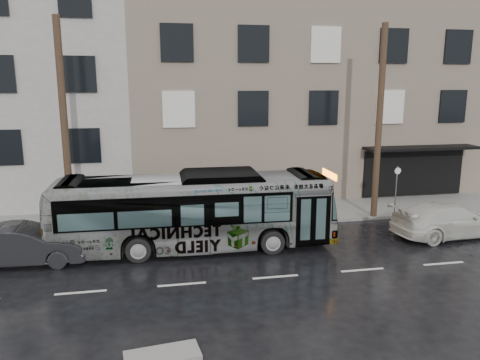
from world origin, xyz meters
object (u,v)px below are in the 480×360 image
(utility_pole_rear, at_px, (65,129))
(dark_sedan, at_px, (24,245))
(sign_post, at_px, (396,191))
(white_sedan, at_px, (449,220))
(bus, at_px, (194,211))
(utility_pole_front, at_px, (379,123))

(utility_pole_rear, height_order, dark_sedan, utility_pole_rear)
(sign_post, height_order, dark_sedan, sign_post)
(white_sedan, bearing_deg, sign_post, 10.18)
(sign_post, bearing_deg, utility_pole_rear, 180.00)
(bus, xyz_separation_m, white_sedan, (10.92, -0.53, -0.81))
(bus, relative_size, white_sedan, 2.19)
(sign_post, xyz_separation_m, white_sedan, (0.86, -3.00, -0.61))
(dark_sedan, bearing_deg, utility_pole_front, -77.29)
(utility_pole_front, xyz_separation_m, utility_pole_rear, (-14.00, 0.00, 0.00))
(utility_pole_front, relative_size, sign_post, 3.75)
(bus, relative_size, dark_sedan, 2.47)
(utility_pole_front, distance_m, utility_pole_rear, 14.00)
(utility_pole_front, bearing_deg, bus, -164.58)
(utility_pole_front, xyz_separation_m, dark_sedan, (-15.21, -2.94, -3.91))
(sign_post, xyz_separation_m, bus, (-10.06, -2.47, 0.20))
(utility_pole_front, bearing_deg, dark_sedan, -169.05)
(dark_sedan, bearing_deg, sign_post, -78.01)
(utility_pole_front, height_order, dark_sedan, utility_pole_front)
(sign_post, height_order, white_sedan, sign_post)
(utility_pole_rear, distance_m, bus, 6.41)
(white_sedan, bearing_deg, utility_pole_rear, 73.52)
(bus, distance_m, white_sedan, 10.97)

